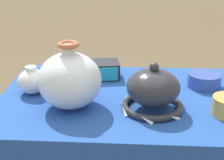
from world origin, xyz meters
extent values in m
cylinder|color=brown|center=(-0.40, 0.26, 0.33)|extent=(0.04, 0.04, 0.66)
cylinder|color=brown|center=(0.40, 0.26, 0.33)|extent=(0.04, 0.04, 0.66)
cube|color=brown|center=(0.00, 0.00, 0.68)|extent=(0.90, 0.61, 0.03)
cube|color=#234C9E|center=(0.00, 0.00, 0.70)|extent=(0.92, 0.63, 0.01)
ellipsoid|color=white|center=(-0.18, -0.10, 0.79)|extent=(0.21, 0.21, 0.19)
cylinder|color=white|center=(-0.18, -0.10, 0.90)|extent=(0.04, 0.04, 0.03)
torus|color=#BC6642|center=(-0.18, -0.10, 0.92)|extent=(0.07, 0.07, 0.02)
torus|color=#2D2D33|center=(0.09, -0.10, 0.71)|extent=(0.21, 0.21, 0.02)
ellipsoid|color=#2D2D33|center=(0.09, -0.10, 0.78)|extent=(0.18, 0.18, 0.12)
sphere|color=#2D2D33|center=(0.09, -0.10, 0.85)|extent=(0.03, 0.03, 0.03)
cone|color=white|center=(0.20, -0.10, 0.71)|extent=(0.01, 0.04, 0.03)
cone|color=white|center=(0.16, -0.02, 0.71)|extent=(0.04, 0.04, 0.03)
cone|color=white|center=(0.07, 0.00, 0.71)|extent=(0.05, 0.02, 0.03)
cone|color=white|center=(0.00, -0.05, 0.71)|extent=(0.03, 0.04, 0.03)
cone|color=white|center=(0.00, -0.14, 0.71)|extent=(0.03, 0.04, 0.03)
cone|color=white|center=(0.07, -0.20, 0.71)|extent=(0.05, 0.02, 0.03)
cone|color=white|center=(0.16, -0.18, 0.71)|extent=(0.04, 0.04, 0.03)
cube|color=#232328|center=(-0.11, 0.18, 0.73)|extent=(0.17, 0.13, 0.07)
cube|color=teal|center=(-0.10, 0.13, 0.73)|extent=(0.13, 0.03, 0.05)
ellipsoid|color=white|center=(-0.34, 0.01, 0.74)|extent=(0.11, 0.11, 0.09)
cylinder|color=white|center=(-0.34, 0.01, 0.79)|extent=(0.04, 0.04, 0.02)
cylinder|color=#3851A8|center=(0.30, 0.11, 0.72)|extent=(0.13, 0.13, 0.05)
camera|label=1|loc=(0.02, -1.14, 1.22)|focal=55.00mm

